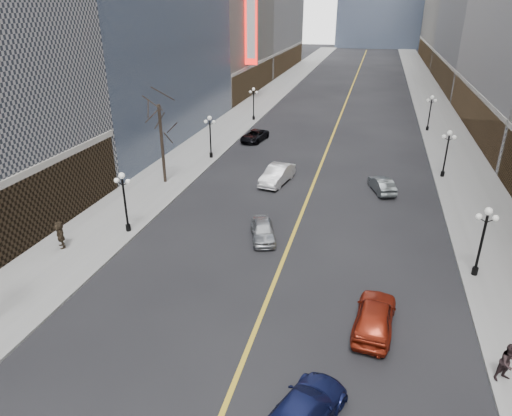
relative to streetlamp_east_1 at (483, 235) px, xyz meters
The scene contains 19 objects.
sidewalk_east 40.16m from the streetlamp_east_1, 86.85° to the left, with size 6.00×230.00×0.15m, color gray.
sidewalk_west 47.68m from the streetlamp_east_1, 122.82° to the left, with size 6.00×230.00×0.15m, color gray.
lane_line 51.45m from the streetlamp_east_1, 103.28° to the left, with size 0.25×200.00×0.02m, color gold.
streetlamp_east_1 is the anchor object (origin of this frame).
streetlamp_east_2 18.00m from the streetlamp_east_1, 90.00° to the left, with size 1.26×0.44×4.52m.
streetlamp_east_3 36.00m from the streetlamp_east_1, 90.00° to the left, with size 1.26×0.44×4.52m.
streetlamp_west_1 23.60m from the streetlamp_east_1, behind, with size 1.26×0.44×4.52m.
streetlamp_west_2 29.68m from the streetlamp_east_1, 142.67° to the left, with size 1.26×0.44×4.52m.
streetlamp_west_3 43.05m from the streetlamp_east_1, 123.25° to the left, with size 1.26×0.44×4.52m.
theatre_marquee 57.87m from the streetlamp_east_1, 118.97° to the left, with size 2.00×0.55×12.00m.
tree_west_far 27.41m from the streetlamp_east_1, 158.43° to the left, with size 3.60×3.60×7.92m.
car_nb_near 14.06m from the streetlamp_east_1, behind, with size 1.62×4.03×1.37m, color #9B9EA2.
car_nb_mid 19.82m from the streetlamp_east_1, 140.19° to the left, with size 1.78×5.11×1.68m, color silver.
car_nb_far 33.25m from the streetlamp_east_1, 128.83° to the left, with size 2.20×4.76×1.32m, color black.
car_sb_near 16.05m from the streetlamp_east_1, 122.44° to the right, with size 2.04×5.01×1.45m, color #111743.
car_sb_mid 9.14m from the streetlamp_east_1, 131.59° to the right, with size 1.95×4.84×1.65m, color maroon.
car_sb_far 14.19m from the streetlamp_east_1, 113.85° to the left, with size 1.41×4.06×1.34m, color #4F5557.
ped_east_walk 9.10m from the streetlamp_east_1, 91.28° to the right, with size 0.92×0.50×1.89m, color black.
ped_west_far 27.04m from the streetlamp_east_1, behind, with size 1.78×0.51×1.92m, color #33291C.
Camera 1 is at (4.77, 3.45, 15.44)m, focal length 32.00 mm.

